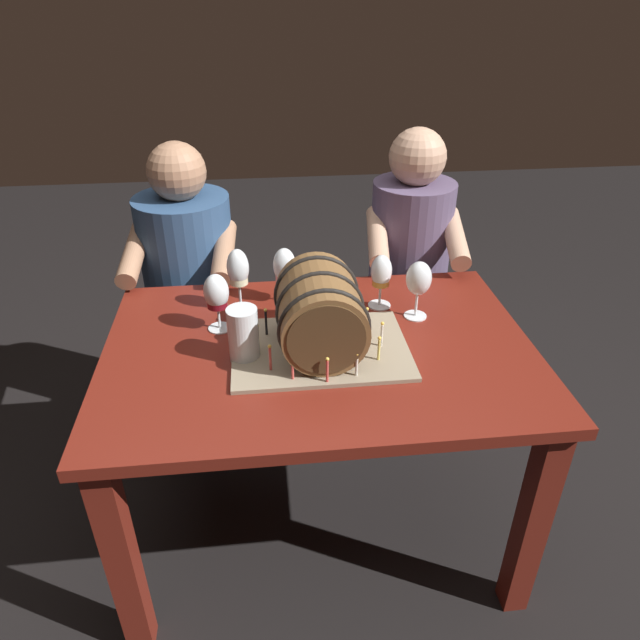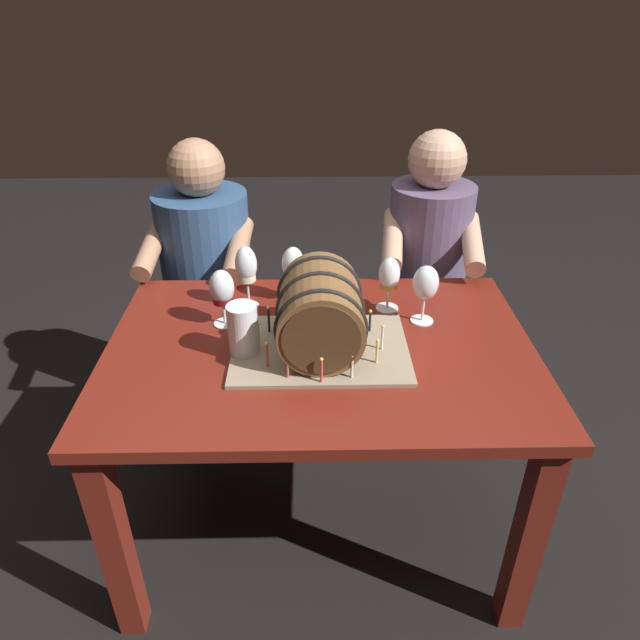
# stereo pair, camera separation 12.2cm
# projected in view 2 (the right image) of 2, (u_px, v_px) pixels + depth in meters

# --- Properties ---
(ground_plane) EXTENTS (8.00, 8.00, 0.00)m
(ground_plane) POSITION_uv_depth(u_px,v_px,m) (320.00, 521.00, 2.00)
(ground_plane) COLOR black
(dining_table) EXTENTS (1.21, 0.84, 0.73)m
(dining_table) POSITION_uv_depth(u_px,v_px,m) (320.00, 380.00, 1.69)
(dining_table) COLOR maroon
(dining_table) RESTS_ON ground
(barrel_cake) EXTENTS (0.49, 0.35, 0.25)m
(barrel_cake) POSITION_uv_depth(u_px,v_px,m) (320.00, 316.00, 1.55)
(barrel_cake) COLOR gray
(barrel_cake) RESTS_ON dining_table
(wine_glass_rose) EXTENTS (0.07, 0.07, 0.18)m
(wine_glass_rose) POSITION_uv_depth(u_px,v_px,m) (293.00, 267.00, 1.80)
(wine_glass_rose) COLOR white
(wine_glass_rose) RESTS_ON dining_table
(wine_glass_white) EXTENTS (0.07, 0.07, 0.21)m
(wine_glass_white) POSITION_uv_depth(u_px,v_px,m) (246.00, 267.00, 1.75)
(wine_glass_white) COLOR white
(wine_glass_white) RESTS_ON dining_table
(wine_glass_empty) EXTENTS (0.08, 0.08, 0.18)m
(wine_glass_empty) POSITION_uv_depth(u_px,v_px,m) (426.00, 284.00, 1.68)
(wine_glass_empty) COLOR white
(wine_glass_empty) RESTS_ON dining_table
(wine_glass_amber) EXTENTS (0.07, 0.07, 0.17)m
(wine_glass_amber) POSITION_uv_depth(u_px,v_px,m) (389.00, 277.00, 1.75)
(wine_glass_amber) COLOR white
(wine_glass_amber) RESTS_ON dining_table
(wine_glass_red) EXTENTS (0.07, 0.07, 0.18)m
(wine_glass_red) POSITION_uv_depth(u_px,v_px,m) (222.00, 290.00, 1.67)
(wine_glass_red) COLOR white
(wine_glass_red) RESTS_ON dining_table
(beer_pint) EXTENTS (0.08, 0.08, 0.16)m
(beer_pint) POSITION_uv_depth(u_px,v_px,m) (243.00, 333.00, 1.55)
(beer_pint) COLOR white
(beer_pint) RESTS_ON dining_table
(person_seated_left) EXTENTS (0.40, 0.48, 1.16)m
(person_seated_left) POSITION_uv_depth(u_px,v_px,m) (210.00, 298.00, 2.27)
(person_seated_left) COLOR #1B2D46
(person_seated_left) RESTS_ON ground
(person_seated_right) EXTENTS (0.38, 0.48, 1.18)m
(person_seated_right) POSITION_uv_depth(u_px,v_px,m) (423.00, 298.00, 2.29)
(person_seated_right) COLOR #372D40
(person_seated_right) RESTS_ON ground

